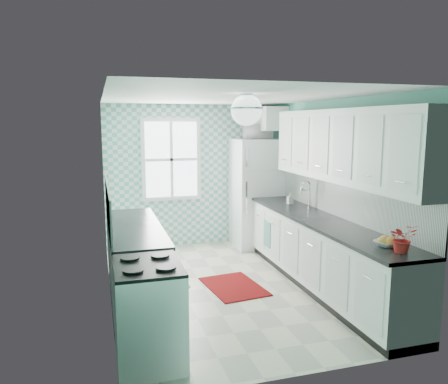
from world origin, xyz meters
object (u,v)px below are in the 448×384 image
object	(u,v)px
potted_plant	(402,238)
sink	(297,209)
stove	(149,311)
ceiling_light	(247,110)
microwave	(258,131)
fridge	(257,193)
fruit_bowl	(387,243)

from	to	relation	value
potted_plant	sink	bearing A→B (deg)	89.91
stove	ceiling_light	bearing A→B (deg)	29.56
sink	microwave	world-z (taller)	microwave
fridge	microwave	xyz separation A→B (m)	(0.00, 0.00, 1.08)
fridge	stove	size ratio (longest dim) A/B	2.08
sink	potted_plant	world-z (taller)	sink
fruit_bowl	microwave	bearing A→B (deg)	91.47
stove	fruit_bowl	bearing A→B (deg)	-6.76
fridge	ceiling_light	bearing A→B (deg)	-111.41
stove	potted_plant	size ratio (longest dim) A/B	3.18
ceiling_light	fruit_bowl	distance (m)	2.03
fridge	fruit_bowl	xyz separation A→B (m)	(0.09, -3.51, 0.02)
stove	potted_plant	xyz separation A→B (m)	(2.40, -0.37, 0.60)
fruit_bowl	microwave	xyz separation A→B (m)	(-0.09, 3.51, 1.06)
ceiling_light	stove	xyz separation A→B (m)	(-1.20, -0.78, -1.84)
potted_plant	stove	bearing A→B (deg)	171.14
fruit_bowl	potted_plant	bearing A→B (deg)	-90.00
fruit_bowl	sink	bearing A→B (deg)	89.90
ceiling_light	fruit_bowl	world-z (taller)	ceiling_light
ceiling_light	microwave	distance (m)	2.83
fridge	microwave	size ratio (longest dim) A/B	4.08
stove	potted_plant	bearing A→B (deg)	-12.21
stove	potted_plant	world-z (taller)	potted_plant
microwave	potted_plant	bearing A→B (deg)	92.61
sink	fridge	bearing A→B (deg)	95.72
fridge	sink	bearing A→B (deg)	-84.48
fridge	microwave	world-z (taller)	microwave
fruit_bowl	stove	bearing A→B (deg)	176.59
stove	sink	distance (m)	3.12
ceiling_light	stove	bearing A→B (deg)	-147.09
fridge	stove	distance (m)	4.11
ceiling_light	microwave	bearing A→B (deg)	66.81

